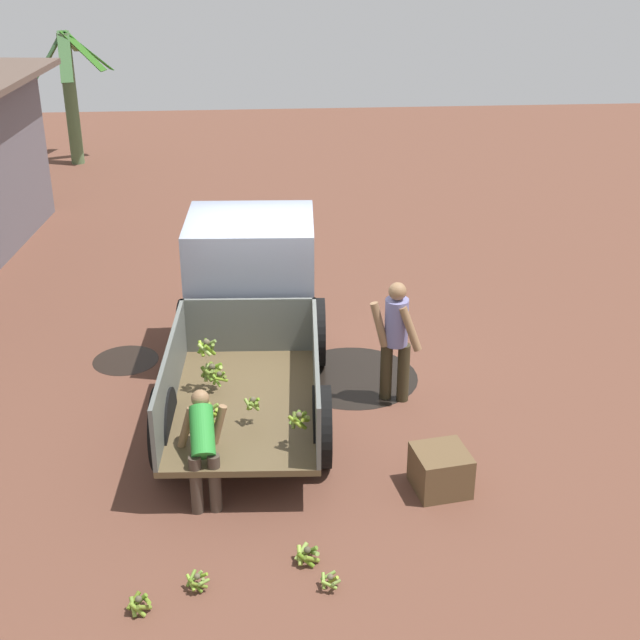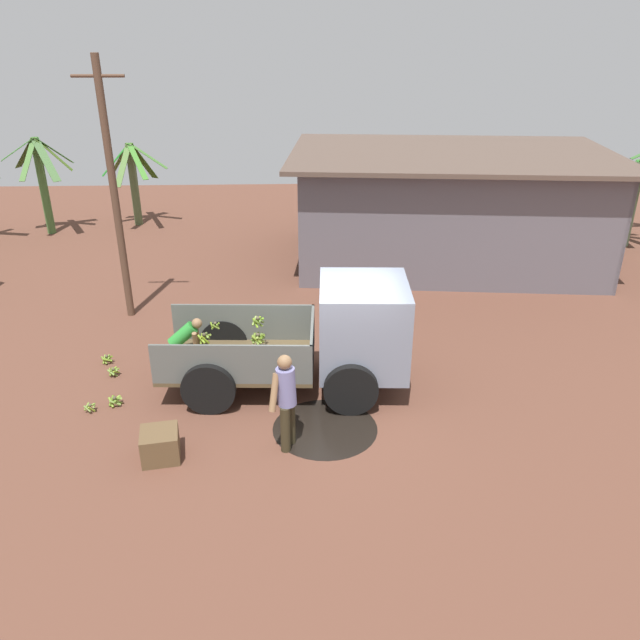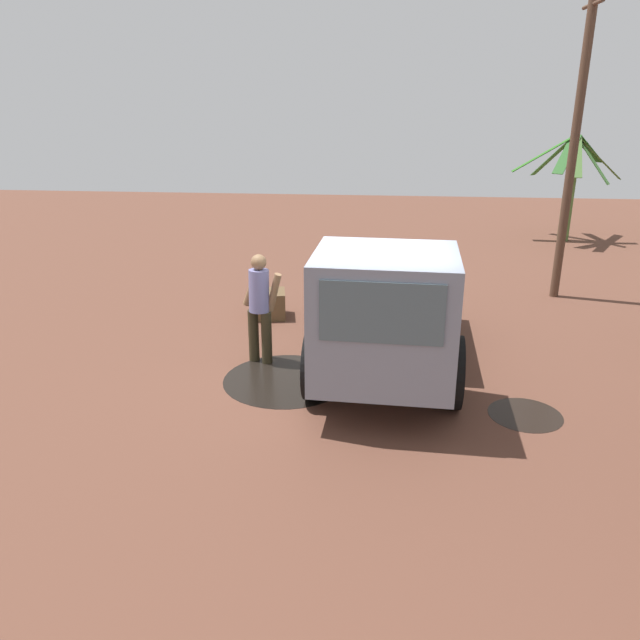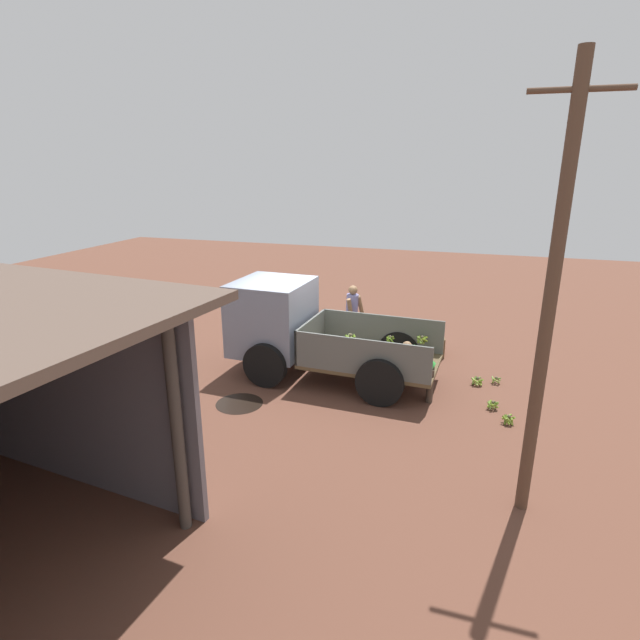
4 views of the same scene
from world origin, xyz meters
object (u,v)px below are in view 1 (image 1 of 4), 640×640
Objects in this scene: banana_bunch_on_ground_0 at (307,554)px; banana_bunch_on_ground_3 at (197,580)px; person_worker_loading at (203,445)px; banana_bunch_on_ground_1 at (139,603)px; banana_bunch_on_ground_2 at (330,580)px; person_foreground_visitor at (396,336)px; cargo_truck at (250,298)px; wooden_crate_0 at (441,470)px.

banana_bunch_on_ground_0 reaches higher than banana_bunch_on_ground_3.
person_worker_loading reaches higher than banana_bunch_on_ground_1.
person_worker_loading is at bearing -18.11° from banana_bunch_on_ground_1.
banana_bunch_on_ground_0 reaches higher than banana_bunch_on_ground_2.
person_foreground_visitor is 1.38× the size of person_worker_loading.
banana_bunch_on_ground_0 is at bearing -74.19° from banana_bunch_on_ground_3.
person_worker_loading is (-2.08, 2.45, -0.22)m from person_foreground_visitor.
banana_bunch_on_ground_2 is 1.31m from banana_bunch_on_ground_3.
banana_bunch_on_ground_1 is at bearing 169.84° from cargo_truck.
cargo_truck is at bearing 35.15° from wooden_crate_0.
banana_bunch_on_ground_2 is (-3.62, 1.17, -0.85)m from person_foreground_visitor.
cargo_truck is 3.83m from wooden_crate_0.
person_worker_loading is at bearing -28.88° from person_foreground_visitor.
person_worker_loading reaches higher than banana_bunch_on_ground_3.
banana_bunch_on_ground_3 is (-0.31, 1.10, 0.00)m from banana_bunch_on_ground_0.
cargo_truck is 7.88× the size of wooden_crate_0.
cargo_truck reaches higher than banana_bunch_on_ground_0.
banana_bunch_on_ground_3 is at bearing 118.51° from wooden_crate_0.
banana_bunch_on_ground_3 reaches higher than banana_bunch_on_ground_2.
banana_bunch_on_ground_2 is at bearing -93.80° from banana_bunch_on_ground_3.
banana_bunch_on_ground_3 is at bearing 86.20° from banana_bunch_on_ground_2.
banana_bunch_on_ground_0 is 1.75m from banana_bunch_on_ground_1.
person_foreground_visitor is 2.19m from wooden_crate_0.
banana_bunch_on_ground_3 is at bearing 174.70° from person_worker_loading.
person_foreground_visitor is 6.63× the size of banana_bunch_on_ground_1.
banana_bunch_on_ground_0 is (-4.21, -0.54, -1.05)m from cargo_truck.
banana_bunch_on_ground_0 is 1.15× the size of banana_bunch_on_ground_3.
cargo_truck is 4.37m from banana_bunch_on_ground_0.
banana_bunch_on_ground_0 is at bearing -169.89° from cargo_truck.
person_foreground_visitor is at bearing -114.37° from cargo_truck.
banana_bunch_on_ground_1 is 1.07× the size of banana_bunch_on_ground_3.
banana_bunch_on_ground_1 is 0.61m from banana_bunch_on_ground_3.
cargo_truck reaches higher than wooden_crate_0.
banana_bunch_on_ground_3 is 0.40× the size of wooden_crate_0.
wooden_crate_0 is at bearing -61.73° from banana_bunch_on_ground_1.
banana_bunch_on_ground_0 is (-3.22, 1.38, -0.86)m from person_foreground_visitor.
person_worker_loading is at bearing 39.69° from banana_bunch_on_ground_2.
banana_bunch_on_ground_0 is at bearing 26.93° from banana_bunch_on_ground_2.
banana_bunch_on_ground_0 is (-1.14, -1.08, -0.63)m from person_worker_loading.
person_worker_loading is 1.69m from banana_bunch_on_ground_0.
person_foreground_visitor is at bearing -23.12° from banana_bunch_on_ground_0.
person_worker_loading is 5.80× the size of banana_bunch_on_ground_2.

